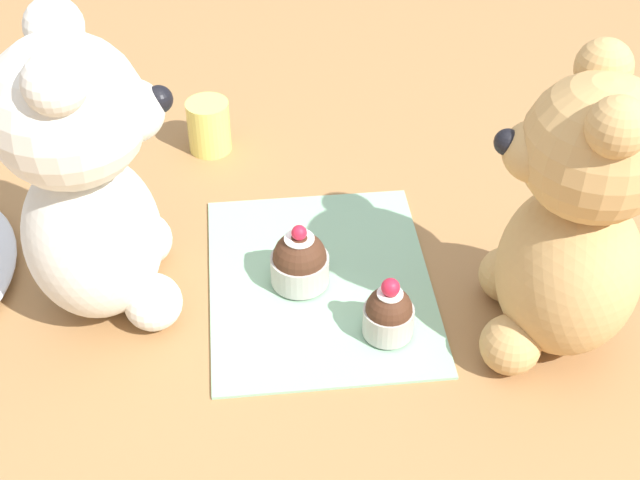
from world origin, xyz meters
The scene contains 7 objects.
ground_plane centered at (0.00, 0.00, 0.00)m, with size 4.00×4.00×0.00m, color #9E7042.
knitted_placemat centered at (0.00, 0.00, 0.00)m, with size 0.27×0.22×0.01m, color #8EBC99.
teddy_bear_cream centered at (0.00, 0.20, 0.14)m, with size 0.16×0.16×0.29m.
teddy_bear_tan centered at (-0.09, -0.20, 0.13)m, with size 0.17×0.16×0.28m.
cupcake_near_cream_bear centered at (0.00, 0.02, 0.03)m, with size 0.06×0.06×0.07m.
cupcake_near_tan_bear centered at (-0.08, -0.05, 0.03)m, with size 0.05×0.05×0.06m.
juice_glass centered at (0.24, 0.10, 0.03)m, with size 0.05×0.05×0.06m, color #EADB66.
Camera 1 is at (-0.63, 0.07, 0.60)m, focal length 50.00 mm.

